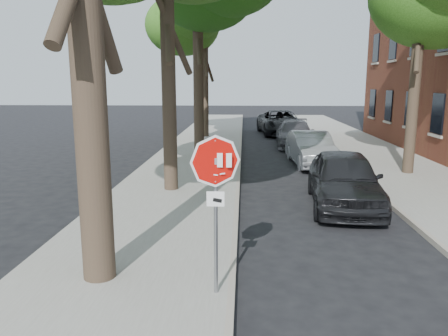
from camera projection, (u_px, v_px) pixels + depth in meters
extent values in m
plane|color=black|center=(259.00, 300.00, 7.16)|extent=(120.00, 120.00, 0.00)
cube|color=gray|center=(192.00, 163.00, 19.02)|extent=(4.00, 55.00, 0.12)
cube|color=gray|center=(390.00, 164.00, 18.64)|extent=(4.00, 55.00, 0.12)
cube|color=#9E9384|center=(239.00, 163.00, 18.93)|extent=(0.12, 55.00, 0.13)
cube|color=#9E9384|center=(342.00, 164.00, 18.73)|extent=(0.12, 55.00, 0.13)
cylinder|color=gray|center=(216.00, 217.00, 6.92)|extent=(0.06, 0.06, 2.60)
cube|color=#99999E|center=(215.00, 161.00, 6.72)|extent=(0.05, 0.06, 0.10)
cylinder|color=#99999E|center=(215.00, 161.00, 6.71)|extent=(0.76, 0.32, 0.82)
cylinder|color=white|center=(215.00, 161.00, 6.70)|extent=(0.76, 0.32, 0.82)
cylinder|color=#C00C07|center=(215.00, 161.00, 6.69)|extent=(0.68, 0.29, 0.74)
cube|color=white|center=(202.00, 160.00, 6.69)|extent=(0.08, 0.00, 0.22)
cube|color=white|center=(211.00, 160.00, 6.68)|extent=(0.08, 0.00, 0.22)
cube|color=white|center=(220.00, 160.00, 6.68)|extent=(0.08, 0.00, 0.22)
cube|color=white|center=(229.00, 160.00, 6.67)|extent=(0.08, 0.00, 0.22)
cube|color=silver|center=(208.00, 174.00, 6.72)|extent=(0.08, 0.00, 0.03)
cube|color=silver|center=(215.00, 175.00, 6.72)|extent=(0.08, 0.00, 0.03)
cube|color=silver|center=(222.00, 174.00, 6.71)|extent=(0.08, 0.00, 0.03)
cube|color=white|center=(216.00, 199.00, 6.82)|extent=(0.28, 0.02, 0.24)
cube|color=black|center=(217.00, 200.00, 6.81)|extent=(0.15, 0.00, 0.08)
cylinder|color=black|center=(168.00, 36.00, 13.19)|extent=(0.44, 0.44, 9.50)
cylinder|color=black|center=(198.00, 46.00, 20.00)|extent=(0.48, 0.48, 10.00)
cylinder|color=black|center=(205.00, 64.00, 26.97)|extent=(0.40, 0.40, 9.00)
ellipsoid|color=#224F11|center=(205.00, 21.00, 26.48)|extent=(4.16, 4.16, 3.33)
ellipsoid|color=#224F11|center=(220.00, 3.00, 25.70)|extent=(3.40, 3.40, 2.72)
ellipsoid|color=#224F11|center=(194.00, 29.00, 27.33)|extent=(3.78, 3.78, 3.02)
cylinder|color=black|center=(417.00, 51.00, 15.80)|extent=(0.40, 0.40, 9.00)
imported|color=black|center=(344.00, 179.00, 12.42)|extent=(2.31, 4.84, 1.60)
imported|color=gray|center=(311.00, 149.00, 18.58)|extent=(1.82, 4.46, 1.44)
imported|color=#464549|center=(295.00, 134.00, 24.00)|extent=(2.21, 4.98, 1.42)
imported|color=black|center=(281.00, 123.00, 29.55)|extent=(3.24, 6.07, 1.62)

